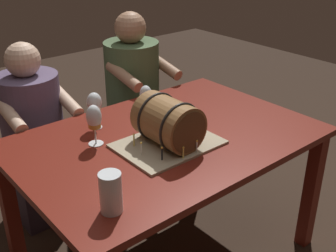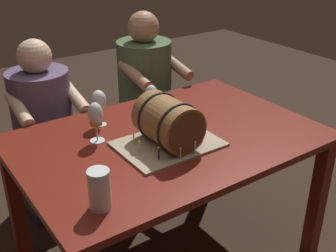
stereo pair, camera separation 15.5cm
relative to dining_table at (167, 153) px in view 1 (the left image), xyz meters
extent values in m
cube|color=maroon|center=(0.00, 0.00, 0.08)|extent=(1.47, 1.00, 0.03)
cube|color=maroon|center=(0.68, -0.44, -0.30)|extent=(0.07, 0.07, 0.72)
cube|color=maroon|center=(-0.68, 0.44, -0.30)|extent=(0.07, 0.07, 0.72)
cube|color=maroon|center=(0.68, 0.44, -0.30)|extent=(0.07, 0.07, 0.72)
cube|color=tan|center=(-0.06, -0.08, 0.10)|extent=(0.47, 0.35, 0.01)
cylinder|color=brown|center=(-0.06, -0.08, 0.22)|extent=(0.22, 0.29, 0.22)
cylinder|color=#4F371E|center=(-0.06, -0.23, 0.22)|extent=(0.19, 0.00, 0.19)
cylinder|color=#4F371E|center=(-0.06, 0.07, 0.22)|extent=(0.19, 0.00, 0.19)
torus|color=black|center=(-0.06, -0.16, 0.22)|extent=(0.24, 0.01, 0.24)
torus|color=black|center=(-0.06, 0.00, 0.22)|extent=(0.24, 0.01, 0.24)
cylinder|color=silver|center=(0.11, -0.06, 0.13)|extent=(0.01, 0.01, 0.05)
sphere|color=#F9C64C|center=(0.11, -0.06, 0.16)|extent=(0.01, 0.01, 0.01)
cylinder|color=#EAD666|center=(0.07, 0.02, 0.13)|extent=(0.01, 0.01, 0.05)
sphere|color=#F9C64C|center=(0.07, 0.02, 0.16)|extent=(0.01, 0.01, 0.01)
cylinder|color=#EAD666|center=(0.00, 0.07, 0.14)|extent=(0.01, 0.01, 0.05)
sphere|color=#F9C64C|center=(0.00, 0.07, 0.17)|extent=(0.01, 0.01, 0.01)
cylinder|color=black|center=(-0.09, 0.08, 0.14)|extent=(0.01, 0.01, 0.05)
sphere|color=#F9C64C|center=(-0.09, 0.08, 0.17)|extent=(0.01, 0.01, 0.01)
cylinder|color=#EAD666|center=(-0.20, 0.00, 0.14)|extent=(0.01, 0.01, 0.05)
sphere|color=#F9C64C|center=(-0.20, 0.00, 0.17)|extent=(0.01, 0.01, 0.01)
cylinder|color=silver|center=(-0.22, -0.09, 0.14)|extent=(0.01, 0.01, 0.05)
sphere|color=#F9C64C|center=(-0.22, -0.09, 0.17)|extent=(0.01, 0.01, 0.01)
cylinder|color=black|center=(-0.18, -0.18, 0.14)|extent=(0.01, 0.01, 0.05)
sphere|color=#F9C64C|center=(-0.18, -0.18, 0.17)|extent=(0.01, 0.01, 0.01)
cylinder|color=#EAD666|center=(-0.10, -0.23, 0.13)|extent=(0.01, 0.01, 0.05)
sphere|color=#F9C64C|center=(-0.10, -0.23, 0.16)|extent=(0.01, 0.01, 0.01)
cylinder|color=silver|center=(-0.02, -0.23, 0.14)|extent=(0.01, 0.01, 0.05)
sphere|color=#F9C64C|center=(-0.02, -0.23, 0.17)|extent=(0.01, 0.01, 0.01)
cylinder|color=#D64C47|center=(0.08, -0.16, 0.13)|extent=(0.01, 0.01, 0.05)
sphere|color=#F9C64C|center=(0.08, -0.16, 0.17)|extent=(0.01, 0.01, 0.01)
cylinder|color=white|center=(-0.31, 0.15, 0.10)|extent=(0.07, 0.07, 0.00)
cylinder|color=white|center=(-0.31, 0.15, 0.14)|extent=(0.01, 0.01, 0.08)
ellipsoid|color=white|center=(-0.31, 0.15, 0.24)|extent=(0.07, 0.07, 0.12)
cylinder|color=#C6842D|center=(-0.31, 0.15, 0.20)|extent=(0.06, 0.06, 0.04)
cylinder|color=white|center=(-0.22, 0.30, 0.10)|extent=(0.06, 0.06, 0.00)
cylinder|color=white|center=(-0.22, 0.30, 0.15)|extent=(0.01, 0.01, 0.09)
ellipsoid|color=white|center=(-0.22, 0.30, 0.24)|extent=(0.08, 0.08, 0.10)
cylinder|color=beige|center=(-0.22, 0.30, 0.21)|extent=(0.06, 0.06, 0.04)
cylinder|color=white|center=(0.07, 0.25, 0.10)|extent=(0.06, 0.06, 0.00)
cylinder|color=white|center=(0.07, 0.25, 0.14)|extent=(0.01, 0.01, 0.07)
ellipsoid|color=white|center=(0.07, 0.25, 0.22)|extent=(0.07, 0.07, 0.10)
cylinder|color=maroon|center=(0.07, 0.25, 0.19)|extent=(0.05, 0.05, 0.03)
cylinder|color=white|center=(-0.54, -0.33, 0.18)|extent=(0.08, 0.08, 0.16)
cylinder|color=#C6842D|center=(-0.54, -0.33, 0.17)|extent=(0.08, 0.08, 0.13)
cylinder|color=white|center=(-0.54, -0.33, 0.24)|extent=(0.08, 0.08, 0.01)
cube|color=#372D40|center=(-0.36, 0.79, -0.43)|extent=(0.34, 0.32, 0.45)
cylinder|color=#5B4C6B|center=(-0.36, 0.79, 0.04)|extent=(0.36, 0.36, 0.49)
sphere|color=beige|center=(-0.36, 0.79, 0.37)|extent=(0.20, 0.20, 0.20)
cylinder|color=beige|center=(-0.20, 0.66, 0.14)|extent=(0.07, 0.31, 0.14)
cylinder|color=beige|center=(-0.52, 0.66, 0.14)|extent=(0.07, 0.31, 0.14)
cube|color=#2A3A24|center=(0.36, 0.79, -0.43)|extent=(0.34, 0.32, 0.45)
cylinder|color=#47603D|center=(0.36, 0.79, 0.07)|extent=(0.37, 0.37, 0.56)
sphere|color=#A87A5B|center=(0.36, 0.79, 0.44)|extent=(0.20, 0.20, 0.20)
cylinder|color=#A87A5B|center=(0.53, 0.66, 0.19)|extent=(0.08, 0.31, 0.14)
cylinder|color=#A87A5B|center=(0.20, 0.65, 0.19)|extent=(0.08, 0.31, 0.14)
camera|label=1|loc=(-1.20, -1.44, 1.06)|focal=45.47mm
camera|label=2|loc=(-1.07, -1.53, 1.06)|focal=45.47mm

